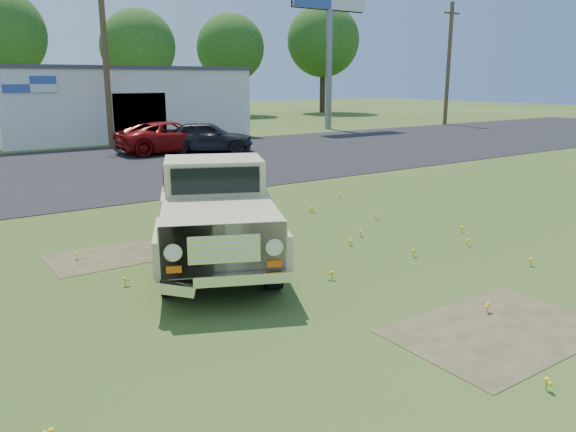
# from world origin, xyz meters

# --- Properties ---
(ground) EXTENTS (140.00, 140.00, 0.00)m
(ground) POSITION_xyz_m (0.00, 0.00, 0.00)
(ground) COLOR #394F19
(ground) RESTS_ON ground
(asphalt_lot) EXTENTS (90.00, 14.00, 0.02)m
(asphalt_lot) POSITION_xyz_m (0.00, 15.00, 0.00)
(asphalt_lot) COLOR black
(asphalt_lot) RESTS_ON ground
(dirt_patch_a) EXTENTS (3.00, 2.00, 0.01)m
(dirt_patch_a) POSITION_xyz_m (1.50, -3.00, 0.00)
(dirt_patch_a) COLOR #4C4029
(dirt_patch_a) RESTS_ON ground
(dirt_patch_b) EXTENTS (2.20, 1.60, 0.01)m
(dirt_patch_b) POSITION_xyz_m (-2.00, 3.50, 0.00)
(dirt_patch_b) COLOR #4C4029
(dirt_patch_b) RESTS_ON ground
(commercial_building) EXTENTS (14.20, 8.20, 4.15)m
(commercial_building) POSITION_xyz_m (6.00, 26.99, 2.10)
(commercial_building) COLOR silver
(commercial_building) RESTS_ON ground
(billboard) EXTENTS (6.10, 0.45, 11.05)m
(billboard) POSITION_xyz_m (20.00, 24.04, 8.54)
(billboard) COLOR slate
(billboard) RESTS_ON ground
(utility_pole_mid) EXTENTS (1.60, 0.30, 9.00)m
(utility_pole_mid) POSITION_xyz_m (4.00, 22.00, 4.60)
(utility_pole_mid) COLOR #453320
(utility_pole_mid) RESTS_ON ground
(utility_pole_east) EXTENTS (1.60, 0.30, 9.00)m
(utility_pole_east) POSITION_xyz_m (30.00, 22.00, 4.60)
(utility_pole_east) COLOR #453320
(utility_pole_east) RESTS_ON ground
(treeline_e) EXTENTS (6.08, 6.08, 9.04)m
(treeline_e) POSITION_xyz_m (12.00, 39.00, 5.98)
(treeline_e) COLOR #332517
(treeline_e) RESTS_ON ground
(treeline_f) EXTENTS (6.40, 6.40, 9.52)m
(treeline_f) POSITION_xyz_m (22.00, 41.50, 6.30)
(treeline_f) COLOR #332517
(treeline_f) RESTS_ON ground
(treeline_g) EXTENTS (7.36, 7.36, 10.95)m
(treeline_g) POSITION_xyz_m (32.00, 40.00, 7.25)
(treeline_g) COLOR #332517
(treeline_g) RESTS_ON ground
(vintage_pickup_truck) EXTENTS (4.26, 5.95, 2.02)m
(vintage_pickup_truck) POSITION_xyz_m (-0.29, 2.10, 1.01)
(vintage_pickup_truck) COLOR #BEB87F
(vintage_pickup_truck) RESTS_ON ground
(red_pickup) EXTENTS (5.32, 2.52, 1.47)m
(red_pickup) POSITION_xyz_m (5.70, 18.01, 0.73)
(red_pickup) COLOR maroon
(red_pickup) RESTS_ON ground
(dark_sedan) EXTENTS (4.66, 3.63, 1.48)m
(dark_sedan) POSITION_xyz_m (7.06, 17.10, 0.74)
(dark_sedan) COLOR black
(dark_sedan) RESTS_ON ground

